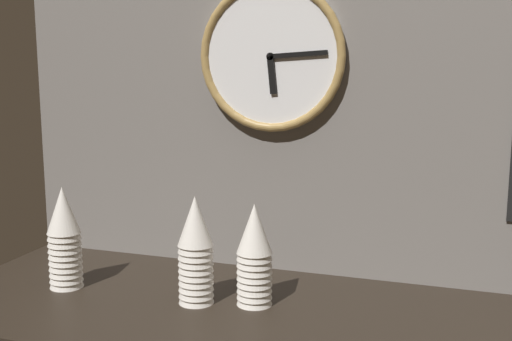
% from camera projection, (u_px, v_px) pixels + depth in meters
% --- Properties ---
extents(ground_plane, '(1.60, 0.56, 0.04)m').
position_uv_depth(ground_plane, '(312.00, 326.00, 1.27)').
color(ground_plane, black).
extents(wall_tiled_back, '(1.60, 0.03, 1.05)m').
position_uv_depth(wall_tiled_back, '(344.00, 47.00, 1.42)').
color(wall_tiled_back, slate).
rests_on(wall_tiled_back, ground_plane).
extents(cup_stack_far_left, '(0.07, 0.07, 0.23)m').
position_uv_depth(cup_stack_far_left, '(64.00, 237.00, 1.41)').
color(cup_stack_far_left, white).
rests_on(cup_stack_far_left, ground_plane).
extents(cup_stack_center_left, '(0.07, 0.07, 0.23)m').
position_uv_depth(cup_stack_center_left, '(196.00, 250.00, 1.31)').
color(cup_stack_center_left, white).
rests_on(cup_stack_center_left, ground_plane).
extents(cup_stack_center, '(0.07, 0.07, 0.21)m').
position_uv_depth(cup_stack_center, '(254.00, 255.00, 1.31)').
color(cup_stack_center, white).
rests_on(cup_stack_center, ground_plane).
extents(wall_clock, '(0.34, 0.03, 0.34)m').
position_uv_depth(wall_clock, '(271.00, 56.00, 1.44)').
color(wall_clock, white).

